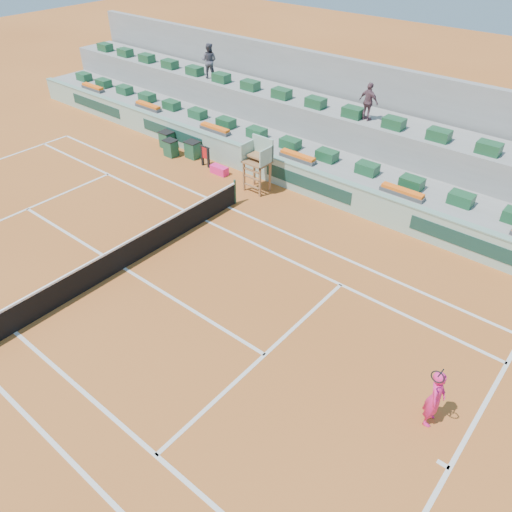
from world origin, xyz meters
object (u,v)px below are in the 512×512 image
Objects in this scene: player_bag at (219,170)px; tennis_player at (435,398)px; umpire_chair at (258,158)px; drink_cooler_a at (193,149)px.

player_bag is 14.90m from tennis_player.
umpire_chair reaches higher than drink_cooler_a.
player_bag is at bearing 179.52° from umpire_chair.
tennis_player is at bearing -26.30° from player_bag.
umpire_chair reaches higher than tennis_player.
drink_cooler_a is (-2.24, 0.48, 0.23)m from player_bag.
drink_cooler_a is at bearing 167.94° from player_bag.
player_bag is 2.75m from umpire_chair.
tennis_player is at bearing -30.99° from umpire_chair.
drink_cooler_a is (-4.63, 0.50, -1.12)m from umpire_chair.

